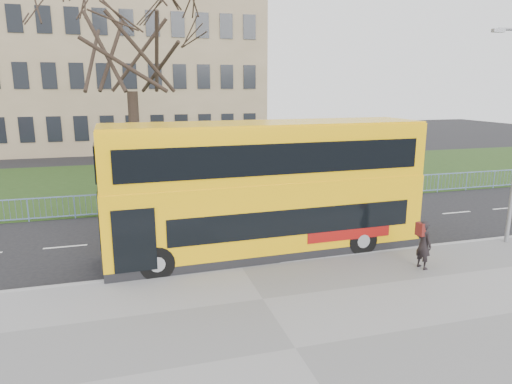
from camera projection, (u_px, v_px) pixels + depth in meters
ground at (231, 254)px, 16.93m from camera, size 120.00×120.00×0.00m
pavement at (295, 350)px, 10.59m from camera, size 80.00×10.50×0.12m
kerb at (241, 267)px, 15.46m from camera, size 80.00×0.20×0.14m
grass_verge at (183, 180)px, 30.32m from camera, size 80.00×15.40×0.08m
guard_railing at (201, 199)px, 22.99m from camera, size 40.00×0.12×1.10m
bare_tree at (131, 70)px, 23.95m from camera, size 9.58×9.58×13.69m
civic_building at (106, 78)px, 46.82m from camera, size 30.00×15.00×14.00m
yellow_bus at (266, 186)px, 16.41m from camera, size 11.48×3.04×4.78m
pedestrian at (424, 245)px, 15.11m from camera, size 0.50×0.66×1.64m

